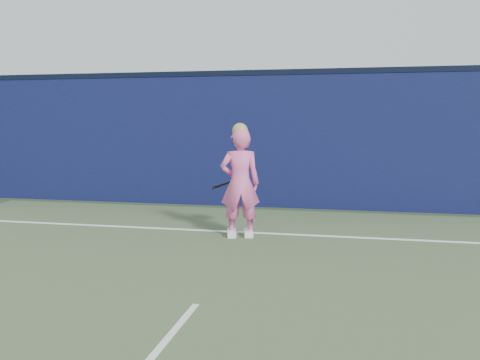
# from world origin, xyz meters

# --- Properties ---
(ground) EXTENTS (80.00, 80.00, 0.00)m
(ground) POSITION_xyz_m (0.00, 0.00, 0.00)
(ground) COLOR #2B4128
(ground) RESTS_ON ground
(backstop_wall) EXTENTS (24.00, 0.40, 2.50)m
(backstop_wall) POSITION_xyz_m (0.00, 6.50, 1.25)
(backstop_wall) COLOR #0E133E
(backstop_wall) RESTS_ON ground
(wall_cap) EXTENTS (24.00, 0.42, 0.10)m
(wall_cap) POSITION_xyz_m (0.00, 6.50, 2.55)
(wall_cap) COLOR black
(wall_cap) RESTS_ON backstop_wall
(player) EXTENTS (0.64, 0.50, 1.62)m
(player) POSITION_xyz_m (-0.18, 3.76, 0.78)
(player) COLOR pink
(player) RESTS_ON ground
(racket) EXTENTS (0.53, 0.35, 0.32)m
(racket) POSITION_xyz_m (-0.30, 4.22, 0.76)
(racket) COLOR black
(racket) RESTS_ON ground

